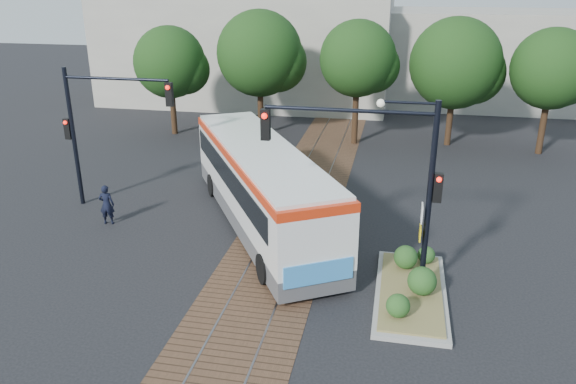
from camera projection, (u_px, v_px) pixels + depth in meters
The scene contains 10 objects.
ground at pixel (270, 266), 19.59m from camera, with size 120.00×120.00×0.00m, color black.
trackbed at pixel (292, 220), 23.24m from camera, with size 3.60×40.00×0.02m.
tree_row at pixel (353, 61), 32.64m from camera, with size 26.40×5.60×7.67m.
warehouses at pixel (345, 52), 44.60m from camera, with size 40.00×13.00×8.00m.
city_bus at pixel (261, 182), 22.17m from camera, with size 8.45×11.97×3.30m.
traffic_island at pixel (412, 285), 17.76m from camera, with size 2.20×5.20×1.13m.
signal_pole_main at pixel (389, 167), 16.64m from camera, with size 5.49×0.46×6.00m.
signal_pole_left at pixel (96, 120), 23.39m from camera, with size 4.99×0.34×6.00m.
officer at pixel (107, 205), 22.66m from camera, with size 0.61×0.40×1.67m, color black.
parked_car at pixel (242, 132), 33.98m from camera, with size 1.69×4.15×1.21m, color black.
Camera 1 is at (4.02, -16.88, 9.47)m, focal length 35.00 mm.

